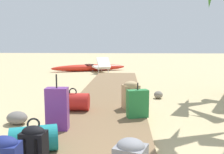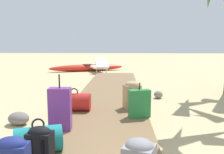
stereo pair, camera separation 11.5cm
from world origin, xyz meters
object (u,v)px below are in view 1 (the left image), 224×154
backpack_tan (131,94)px  backpack_black (34,148)px  duffel_bag_red (73,102)px  lounge_chair (101,66)px  kayak (89,68)px  duffel_bag_teal (34,139)px  suitcase_purple (57,109)px  suitcase_green (138,104)px

backpack_tan → backpack_black: bearing=-112.1°
duffel_bag_red → lounge_chair: bearing=91.4°
backpack_black → kayak: bearing=95.4°
duffel_bag_teal → backpack_tan: (1.27, 2.19, 0.14)m
backpack_black → backpack_tan: 2.88m
duffel_bag_red → backpack_black: 2.45m
backpack_tan → lounge_chair: 7.06m
suitcase_purple → kayak: 9.01m
duffel_bag_teal → kayak: (-0.79, 9.80, -0.07)m
suitcase_green → lounge_chair: bearing=101.1°
backpack_black → kayak: backpack_black is taller
duffel_bag_red → backpack_tan: 1.22m
lounge_chair → kayak: bearing=135.6°
duffel_bag_red → backpack_tan: size_ratio=1.12×
duffel_bag_red → suitcase_purple: 1.15m
duffel_bag_red → backpack_black: backpack_black is taller
kayak → backpack_black: bearing=-84.6°
lounge_chair → suitcase_purple: bearing=-88.8°
duffel_bag_red → lounge_chair: lounge_chair is taller
duffel_bag_red → suitcase_green: suitcase_green is taller
suitcase_purple → duffel_bag_red: bearing=89.9°
backpack_black → lounge_chair: size_ratio=0.31×
suitcase_green → kayak: size_ratio=0.17×
duffel_bag_teal → suitcase_green: bearing=48.6°
backpack_black → suitcase_purple: size_ratio=0.57×
backpack_black → kayak: (-0.98, 10.27, -0.17)m
duffel_bag_teal → suitcase_green: suitcase_green is taller
suitcase_purple → lounge_chair: bearing=91.2°
duffel_bag_teal → duffel_bag_red: size_ratio=1.00×
suitcase_green → lounge_chair: lounge_chair is taller
lounge_chair → backpack_black: bearing=-88.3°
duffel_bag_red → suitcase_green: size_ratio=1.01×
duffel_bag_teal → lounge_chair: (-0.10, 9.12, 0.08)m
backpack_tan → suitcase_green: bearing=-79.3°
suitcase_green → duffel_bag_red: bearing=163.1°
duffel_bag_red → backpack_black: size_ratio=1.29×
suitcase_green → kayak: 8.51m
backpack_black → suitcase_purple: bearing=95.0°
kayak → suitcase_green: bearing=-75.2°
lounge_chair → kayak: 0.99m
duffel_bag_red → backpack_tan: (1.19, 0.22, 0.13)m
kayak → suitcase_purple: bearing=-84.5°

